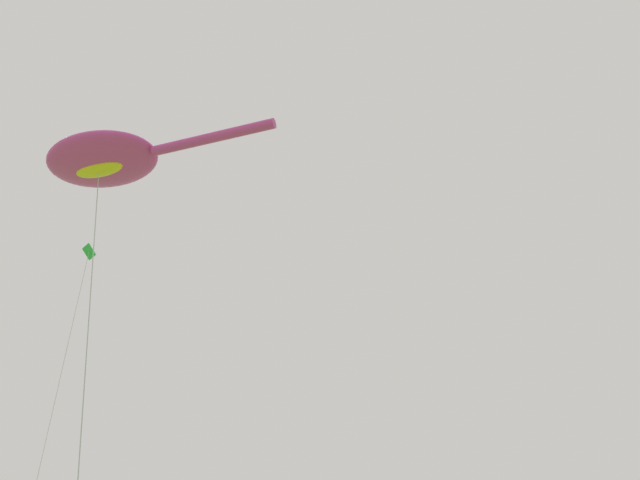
# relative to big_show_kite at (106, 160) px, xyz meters

# --- Properties ---
(big_show_kite) EXTENTS (2.78, 7.53, 13.37)m
(big_show_kite) POSITION_rel_big_show_kite_xyz_m (0.00, 0.00, 0.00)
(big_show_kite) COLOR #CC3899
(big_show_kite) RESTS_ON ground
(small_kite_delta_white) EXTENTS (1.96, 1.71, 14.47)m
(small_kite_delta_white) POSITION_rel_big_show_kite_xyz_m (5.42, 6.40, -0.20)
(small_kite_delta_white) COLOR green
(small_kite_delta_white) RESTS_ON ground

